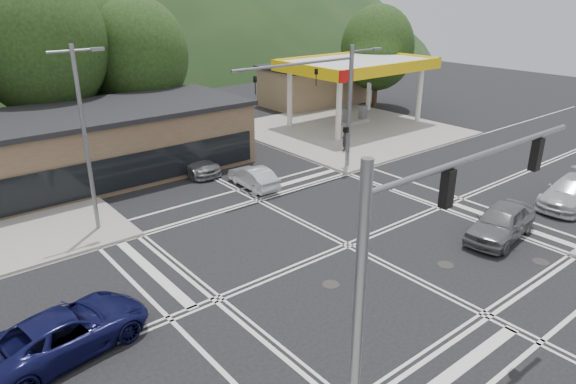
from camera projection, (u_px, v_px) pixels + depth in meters
ground at (348, 245)px, 24.11m from camera, size 120.00×120.00×0.00m
sidewalk_ne at (346, 130)px, 43.70m from camera, size 16.00×16.00×0.15m
gas_station_canopy at (357, 67)px, 43.76m from camera, size 12.32×8.34×5.75m
convenience_store at (313, 86)px, 53.18m from camera, size 10.00×6.00×3.80m
commercial_row at (54, 153)px, 30.95m from camera, size 24.00×8.00×4.00m
tree_n_b at (40, 43)px, 35.04m from camera, size 9.00×9.00×12.98m
tree_n_c at (139, 55)px, 39.62m from camera, size 7.60×7.60×10.87m
tree_n_e at (81, 45)px, 40.51m from camera, size 8.40×8.40×11.98m
tree_ne at (377, 48)px, 50.47m from camera, size 7.20×7.20×9.99m
streetlight_nw at (85, 132)px, 23.79m from camera, size 2.50×0.25×9.00m
signal_mast_ne at (336, 94)px, 32.23m from camera, size 11.65×0.30×8.00m
signal_mast_sw at (411, 256)px, 12.56m from camera, size 9.14×0.28×8.00m
car_blue_west at (67, 332)px, 16.81m from camera, size 5.80×3.40×1.52m
car_grey_center at (501, 222)px, 24.55m from camera, size 5.12×2.66×1.66m
car_silver_east at (572, 192)px, 28.34m from camera, size 5.58×2.69×1.57m
car_queue_a at (253, 177)px, 30.95m from camera, size 1.61×4.02×1.30m
car_queue_b at (193, 150)px, 36.22m from camera, size 1.78×3.96×1.32m
car_northbound at (191, 162)px, 33.57m from camera, size 2.18×4.96×1.42m
pedestrian at (345, 139)px, 37.47m from camera, size 0.74×0.67×1.71m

